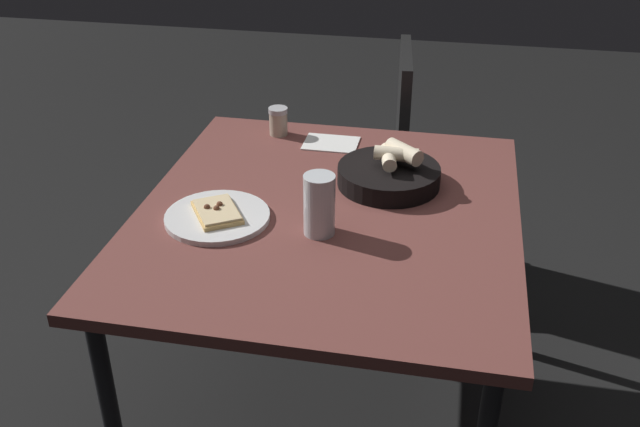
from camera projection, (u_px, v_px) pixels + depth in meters
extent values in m
plane|color=black|center=(327.00, 419.00, 2.17)|extent=(8.00, 8.00, 0.00)
cube|color=brown|center=(328.00, 214.00, 1.82)|extent=(0.94, 1.06, 0.03)
cylinder|color=black|center=(480.00, 253.00, 2.33)|extent=(0.04, 0.04, 0.69)
cylinder|color=black|center=(235.00, 227.00, 2.47)|extent=(0.04, 0.04, 0.69)
cylinder|color=silver|center=(217.00, 217.00, 1.77)|extent=(0.26, 0.26, 0.01)
cube|color=#DEB167|center=(217.00, 213.00, 1.76)|extent=(0.16, 0.17, 0.01)
cube|color=beige|center=(217.00, 210.00, 1.76)|extent=(0.15, 0.16, 0.01)
sphere|color=brown|center=(207.00, 207.00, 1.76)|extent=(0.02, 0.02, 0.02)
sphere|color=brown|center=(217.00, 208.00, 1.75)|extent=(0.02, 0.02, 0.02)
sphere|color=brown|center=(220.00, 204.00, 1.77)|extent=(0.02, 0.02, 0.02)
cylinder|color=black|center=(389.00, 176.00, 1.92)|extent=(0.27, 0.27, 0.05)
cylinder|color=#F5E1BD|center=(404.00, 152.00, 1.89)|extent=(0.11, 0.10, 0.04)
cylinder|color=#F5E1BD|center=(396.00, 154.00, 1.88)|extent=(0.11, 0.04, 0.04)
cylinder|color=#F5E1BD|center=(388.00, 157.00, 1.89)|extent=(0.06, 0.11, 0.04)
cylinder|color=red|center=(367.00, 172.00, 1.94)|extent=(0.06, 0.06, 0.03)
cylinder|color=silver|center=(317.00, 205.00, 1.68)|extent=(0.07, 0.07, 0.15)
cylinder|color=#BB731D|center=(317.00, 220.00, 1.70)|extent=(0.07, 0.07, 0.06)
cylinder|color=#BFB299|center=(278.00, 124.00, 2.20)|extent=(0.06, 0.06, 0.07)
cylinder|color=maroon|center=(279.00, 128.00, 2.21)|extent=(0.05, 0.05, 0.04)
cylinder|color=#B7B7BC|center=(278.00, 110.00, 2.18)|extent=(0.06, 0.06, 0.01)
cube|color=white|center=(331.00, 143.00, 2.16)|extent=(0.16, 0.12, 0.00)
cube|color=#252525|center=(346.00, 165.00, 2.73)|extent=(0.48, 0.48, 0.04)
cube|color=black|center=(403.00, 109.00, 2.60)|extent=(0.08, 0.42, 0.42)
cylinder|color=black|center=(303.00, 190.00, 3.02)|extent=(0.03, 0.03, 0.40)
cylinder|color=black|center=(291.00, 238.00, 2.69)|extent=(0.03, 0.03, 0.40)
cylinder|color=black|center=(394.00, 194.00, 2.99)|extent=(0.03, 0.03, 0.40)
cylinder|color=black|center=(394.00, 243.00, 2.66)|extent=(0.03, 0.03, 0.40)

